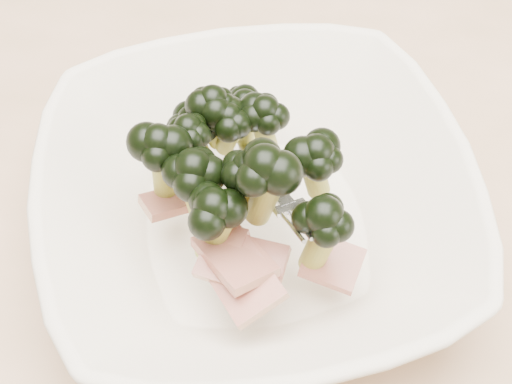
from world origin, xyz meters
The scene contains 2 objects.
dining_table centered at (0.00, 0.00, 0.65)m, with size 1.20×0.80×0.75m.
broccoli_dish centered at (0.02, -0.06, 0.79)m, with size 0.37×0.37×0.13m.
Camera 1 is at (0.06, -0.34, 1.18)m, focal length 50.00 mm.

